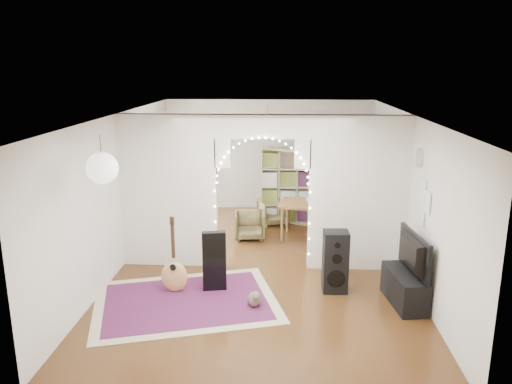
# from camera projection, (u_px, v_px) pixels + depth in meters

# --- Properties ---
(floor) EXTENTS (7.50, 7.50, 0.00)m
(floor) POSITION_uv_depth(u_px,v_px,m) (262.00, 265.00, 8.99)
(floor) COLOR black
(floor) RESTS_ON ground
(ceiling) EXTENTS (5.00, 7.50, 0.02)m
(ceiling) POSITION_uv_depth(u_px,v_px,m) (263.00, 114.00, 8.33)
(ceiling) COLOR white
(ceiling) RESTS_ON wall_back
(wall_back) EXTENTS (5.00, 0.02, 2.70)m
(wall_back) POSITION_uv_depth(u_px,v_px,m) (269.00, 155.00, 12.29)
(wall_back) COLOR silver
(wall_back) RESTS_ON floor
(wall_front) EXTENTS (5.00, 0.02, 2.70)m
(wall_front) POSITION_uv_depth(u_px,v_px,m) (246.00, 284.00, 5.03)
(wall_front) COLOR silver
(wall_front) RESTS_ON floor
(wall_left) EXTENTS (0.02, 7.50, 2.70)m
(wall_left) POSITION_uv_depth(u_px,v_px,m) (121.00, 191.00, 8.80)
(wall_left) COLOR silver
(wall_left) RESTS_ON floor
(wall_right) EXTENTS (0.02, 7.50, 2.70)m
(wall_right) POSITION_uv_depth(u_px,v_px,m) (408.00, 195.00, 8.52)
(wall_right) COLOR silver
(wall_right) RESTS_ON floor
(divider_wall) EXTENTS (5.00, 0.20, 2.70)m
(divider_wall) POSITION_uv_depth(u_px,v_px,m) (263.00, 188.00, 8.64)
(divider_wall) COLOR silver
(divider_wall) RESTS_ON floor
(fairy_lights) EXTENTS (1.64, 0.04, 1.60)m
(fairy_lights) POSITION_uv_depth(u_px,v_px,m) (262.00, 183.00, 8.49)
(fairy_lights) COLOR #FFEABF
(fairy_lights) RESTS_ON divider_wall
(window) EXTENTS (0.04, 1.20, 1.40)m
(window) POSITION_uv_depth(u_px,v_px,m) (149.00, 163.00, 10.50)
(window) COLOR white
(window) RESTS_ON wall_left
(wall_clock) EXTENTS (0.03, 0.31, 0.31)m
(wall_clock) POSITION_uv_depth(u_px,v_px,m) (420.00, 158.00, 7.76)
(wall_clock) COLOR white
(wall_clock) RESTS_ON wall_right
(picture_frames) EXTENTS (0.02, 0.50, 0.70)m
(picture_frames) POSITION_uv_depth(u_px,v_px,m) (424.00, 202.00, 7.52)
(picture_frames) COLOR white
(picture_frames) RESTS_ON wall_right
(paper_lantern) EXTENTS (0.40, 0.40, 0.40)m
(paper_lantern) POSITION_uv_depth(u_px,v_px,m) (102.00, 168.00, 6.22)
(paper_lantern) COLOR white
(paper_lantern) RESTS_ON ceiling
(ceiling_fan) EXTENTS (1.10, 1.10, 0.30)m
(ceiling_fan) POSITION_uv_depth(u_px,v_px,m) (267.00, 120.00, 10.34)
(ceiling_fan) COLOR gold
(ceiling_fan) RESTS_ON ceiling
(area_rug) EXTENTS (3.17, 2.70, 0.02)m
(area_rug) POSITION_uv_depth(u_px,v_px,m) (186.00, 301.00, 7.59)
(area_rug) COLOR maroon
(area_rug) RESTS_ON floor
(guitar_case) EXTENTS (0.39, 0.19, 0.98)m
(guitar_case) POSITION_uv_depth(u_px,v_px,m) (214.00, 261.00, 7.88)
(guitar_case) COLOR black
(guitar_case) RESTS_ON floor
(acoustic_guitar) EXTENTS (0.45, 0.30, 1.06)m
(acoustic_guitar) POSITION_uv_depth(u_px,v_px,m) (174.00, 265.00, 7.83)
(acoustic_guitar) COLOR #B18446
(acoustic_guitar) RESTS_ON floor
(tabby_cat) EXTENTS (0.26, 0.45, 0.30)m
(tabby_cat) POSITION_uv_depth(u_px,v_px,m) (255.00, 299.00, 7.44)
(tabby_cat) COLOR brown
(tabby_cat) RESTS_ON floor
(floor_speaker) EXTENTS (0.40, 0.36, 0.99)m
(floor_speaker) POSITION_uv_depth(u_px,v_px,m) (335.00, 262.00, 7.85)
(floor_speaker) COLOR black
(floor_speaker) RESTS_ON floor
(media_console) EXTENTS (0.53, 1.05, 0.50)m
(media_console) POSITION_uv_depth(u_px,v_px,m) (404.00, 288.00, 7.48)
(media_console) COLOR black
(media_console) RESTS_ON floor
(tv) EXTENTS (0.29, 1.08, 0.62)m
(tv) POSITION_uv_depth(u_px,v_px,m) (407.00, 253.00, 7.34)
(tv) COLOR black
(tv) RESTS_ON media_console
(bookcase) EXTENTS (1.67, 1.05, 1.69)m
(bookcase) POSITION_uv_depth(u_px,v_px,m) (297.00, 186.00, 11.30)
(bookcase) COLOR beige
(bookcase) RESTS_ON floor
(dining_table) EXTENTS (1.32, 1.00, 0.76)m
(dining_table) POSITION_uv_depth(u_px,v_px,m) (310.00, 207.00, 10.24)
(dining_table) COLOR brown
(dining_table) RESTS_ON floor
(flower_vase) EXTENTS (0.21, 0.21, 0.19)m
(flower_vase) POSITION_uv_depth(u_px,v_px,m) (310.00, 199.00, 10.19)
(flower_vase) COLOR silver
(flower_vase) RESTS_ON dining_table
(dining_chair_left) EXTENTS (0.66, 0.67, 0.56)m
(dining_chair_left) POSITION_uv_depth(u_px,v_px,m) (250.00, 225.00, 10.33)
(dining_chair_left) COLOR brown
(dining_chair_left) RESTS_ON floor
(dining_chair_right) EXTENTS (0.77, 0.78, 0.56)m
(dining_chair_right) POSITION_uv_depth(u_px,v_px,m) (273.00, 212.00, 11.27)
(dining_chair_right) COLOR brown
(dining_chair_right) RESTS_ON floor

